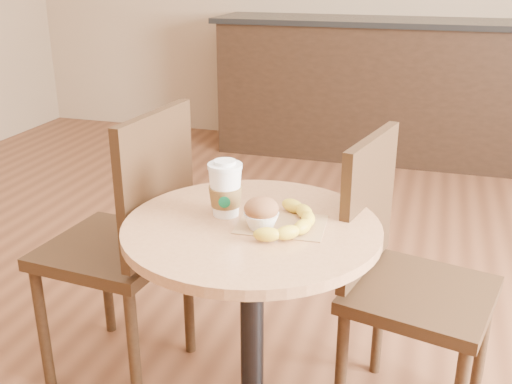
# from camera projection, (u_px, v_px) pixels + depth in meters

# --- Properties ---
(cafe_table) EXTENTS (0.72, 0.72, 0.75)m
(cafe_table) POSITION_uv_depth(u_px,v_px,m) (252.00, 290.00, 1.73)
(cafe_table) COLOR black
(cafe_table) RESTS_ON ground
(chair_left) EXTENTS (0.48, 0.48, 1.00)m
(chair_left) POSITION_uv_depth(u_px,v_px,m) (129.00, 238.00, 2.04)
(chair_left) COLOR #362313
(chair_left) RESTS_ON ground
(chair_right) EXTENTS (0.50, 0.50, 0.95)m
(chair_right) POSITION_uv_depth(u_px,v_px,m) (401.00, 275.00, 1.86)
(chair_right) COLOR #362313
(chair_right) RESTS_ON ground
(service_counter) EXTENTS (2.30, 0.65, 1.04)m
(service_counter) POSITION_uv_depth(u_px,v_px,m) (365.00, 88.00, 4.59)
(service_counter) COLOR black
(service_counter) RESTS_ON ground
(kraft_bag) EXTENTS (0.25, 0.20, 0.00)m
(kraft_bag) POSITION_uv_depth(u_px,v_px,m) (282.00, 224.00, 1.65)
(kraft_bag) COLOR #9E764C
(kraft_bag) RESTS_ON cafe_table
(coffee_cup) EXTENTS (0.10, 0.10, 0.16)m
(coffee_cup) POSITION_uv_depth(u_px,v_px,m) (225.00, 191.00, 1.69)
(coffee_cup) COLOR white
(coffee_cup) RESTS_ON cafe_table
(muffin) EXTENTS (0.10, 0.10, 0.09)m
(muffin) POSITION_uv_depth(u_px,v_px,m) (261.00, 213.00, 1.61)
(muffin) COLOR white
(muffin) RESTS_ON kraft_bag
(banana) EXTENTS (0.20, 0.30, 0.04)m
(banana) POSITION_uv_depth(u_px,v_px,m) (292.00, 221.00, 1.62)
(banana) COLOR gold
(banana) RESTS_ON kraft_bag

